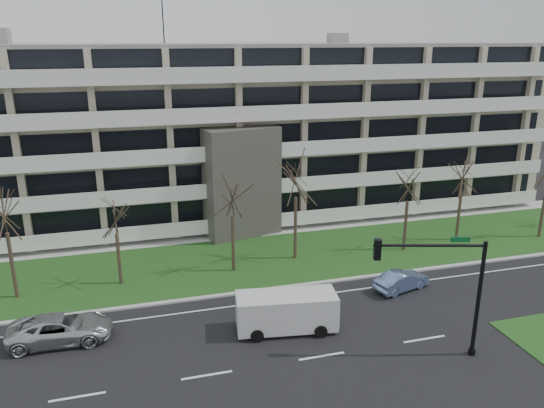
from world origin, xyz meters
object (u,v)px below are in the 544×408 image
object	(u,v)px
white_van	(288,309)
traffic_signal	(444,280)
silver_pickup	(60,329)
blue_sedan	(402,281)

from	to	relation	value
white_van	traffic_signal	xyz separation A→B (m)	(6.74, -4.44, 2.94)
traffic_signal	silver_pickup	bearing A→B (deg)	176.71
blue_sedan	white_van	bearing A→B (deg)	91.29
silver_pickup	white_van	distance (m)	12.40
white_van	traffic_signal	size ratio (longest dim) A/B	0.89
silver_pickup	blue_sedan	xyz separation A→B (m)	(20.84, 0.52, -0.11)
blue_sedan	traffic_signal	size ratio (longest dim) A/B	0.59
blue_sedan	silver_pickup	bearing A→B (deg)	75.23
silver_pickup	blue_sedan	world-z (taller)	silver_pickup
traffic_signal	white_van	bearing A→B (deg)	162.68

